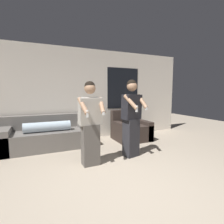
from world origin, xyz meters
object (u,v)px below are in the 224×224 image
(couch, at_px, (48,136))
(armchair, at_px, (131,130))
(person_left, at_px, (90,124))
(person_right, at_px, (132,118))

(couch, distance_m, armchair, 2.35)
(person_left, xyz_separation_m, person_right, (0.96, 0.09, 0.04))
(armchair, relative_size, person_left, 0.60)
(couch, relative_size, armchair, 2.23)
(armchair, relative_size, person_right, 0.58)
(couch, xyz_separation_m, person_right, (1.66, -1.40, 0.56))
(armchair, distance_m, person_left, 2.14)
(couch, height_order, armchair, armchair)
(armchair, bearing_deg, couch, 175.01)
(couch, bearing_deg, person_left, -64.72)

